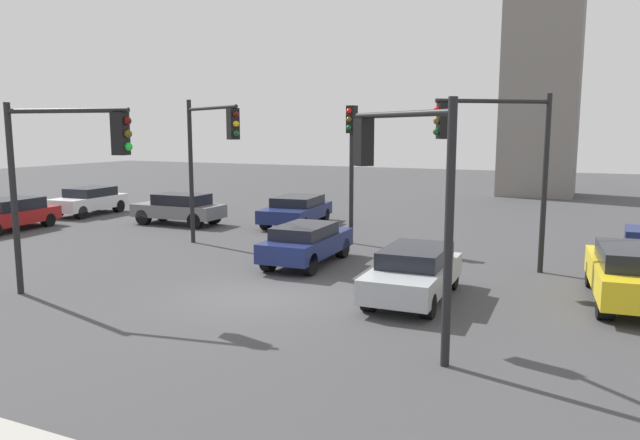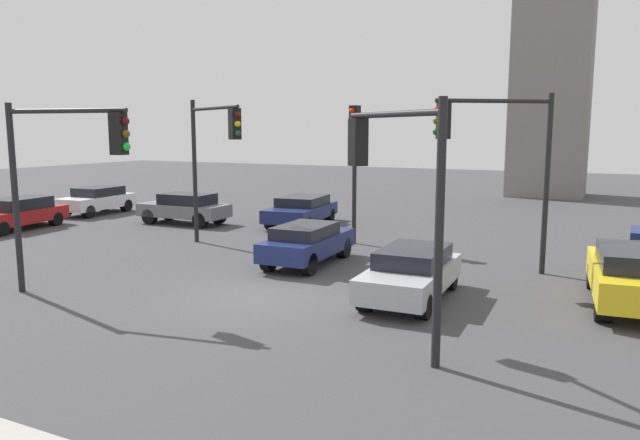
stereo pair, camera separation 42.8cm
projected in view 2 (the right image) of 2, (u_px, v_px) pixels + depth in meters
ground_plane at (254, 296)px, 15.25m from camera, size 105.87×105.87×0.00m
traffic_light_0 at (354, 148)px, 21.87m from camera, size 0.36×0.48×5.09m
traffic_light_1 at (393, 173)px, 11.48m from camera, size 2.59×2.00×4.76m
traffic_light_2 at (497, 146)px, 16.85m from camera, size 2.93×2.17×5.24m
traffic_light_3 at (66, 158)px, 14.70m from camera, size 3.53×0.78×4.88m
traffic_light_4 at (213, 144)px, 20.77m from camera, size 3.36×2.00×5.31m
car_1 at (637, 276)px, 14.16m from camera, size 2.37×4.55×1.46m
car_2 at (17, 213)px, 25.53m from camera, size 2.26×4.42×1.35m
car_3 at (411, 273)px, 14.88m from camera, size 1.80×4.10×1.29m
car_4 at (185, 208)px, 26.96m from camera, size 4.14×1.80×1.39m
car_5 at (307, 242)px, 18.81m from camera, size 1.78×4.07×1.29m
car_6 at (301, 210)px, 26.76m from camera, size 2.47×4.61×1.28m
car_7 at (97, 200)px, 30.29m from camera, size 2.05×4.07×1.36m
skyline_tower at (556, 14)px, 37.37m from camera, size 4.62×4.62×22.87m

